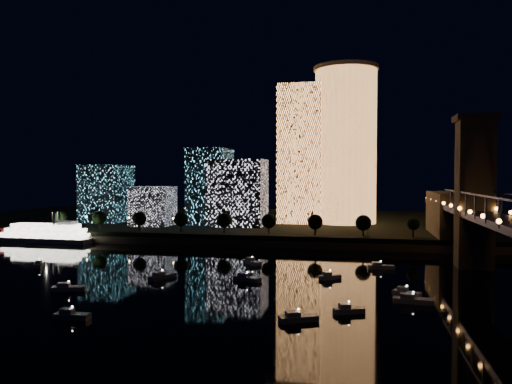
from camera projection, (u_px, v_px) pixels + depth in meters
ground at (248, 294)px, 127.66m from camera, size 520.00×520.00×0.00m
far_bank at (308, 224)px, 284.30m from camera, size 420.00×160.00×5.00m
seawall at (290, 244)px, 207.93m from camera, size 420.00×6.00×3.00m
tower_cylindrical at (346, 145)px, 263.39m from camera, size 34.00×34.00×82.24m
tower_rectangular at (301, 154)px, 266.35m from camera, size 22.85×22.85×72.70m
midrise_blocks at (185, 192)px, 260.35m from camera, size 99.97×38.26×39.30m
riverboat at (42, 234)px, 225.78m from camera, size 47.80×11.61×14.30m
motorboats at (251, 284)px, 135.38m from camera, size 123.78×75.83×2.78m
esplanade_trees at (220, 220)px, 219.80m from camera, size 165.53×6.61×8.81m
street_lamps at (219, 222)px, 226.16m from camera, size 132.70×0.70×5.65m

